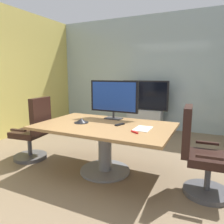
# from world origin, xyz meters

# --- Properties ---
(ground_plane) EXTENTS (6.96, 6.96, 0.00)m
(ground_plane) POSITION_xyz_m (0.00, 0.00, 0.00)
(ground_plane) COLOR #7A664C
(wall_back_glass_partition) EXTENTS (5.68, 0.10, 2.99)m
(wall_back_glass_partition) POSITION_xyz_m (0.00, 2.98, 1.50)
(wall_back_glass_partition) COLOR #9EB2B7
(wall_back_glass_partition) RESTS_ON ground
(conference_table) EXTENTS (1.97, 1.22, 0.73)m
(conference_table) POSITION_xyz_m (0.07, -0.00, 0.56)
(conference_table) COLOR olive
(conference_table) RESTS_ON ground
(office_chair_left) EXTENTS (0.62, 0.60, 1.09)m
(office_chair_left) POSITION_xyz_m (-1.27, -0.10, 0.46)
(office_chair_left) COLOR #4C4C51
(office_chair_left) RESTS_ON ground
(office_chair_right) EXTENTS (0.61, 0.59, 1.09)m
(office_chair_right) POSITION_xyz_m (1.40, -0.03, 0.46)
(office_chair_right) COLOR #4C4C51
(office_chair_right) RESTS_ON ground
(tv_monitor) EXTENTS (0.84, 0.18, 0.64)m
(tv_monitor) POSITION_xyz_m (0.01, 0.44, 1.09)
(tv_monitor) COLOR #333338
(tv_monitor) RESTS_ON conference_table
(wall_display_unit) EXTENTS (1.20, 0.36, 1.31)m
(wall_display_unit) POSITION_xyz_m (-0.10, 2.63, 0.44)
(wall_display_unit) COLOR #B7BABC
(wall_display_unit) RESTS_ON ground
(conference_phone) EXTENTS (0.22, 0.22, 0.07)m
(conference_phone) POSITION_xyz_m (-0.32, -0.04, 0.76)
(conference_phone) COLOR black
(conference_phone) RESTS_ON conference_table
(remote_control) EXTENTS (0.10, 0.18, 0.02)m
(remote_control) POSITION_xyz_m (0.28, 0.07, 0.74)
(remote_control) COLOR black
(remote_control) RESTS_ON conference_table
(whiteboard_marker) EXTENTS (0.12, 0.09, 0.02)m
(whiteboard_marker) POSITION_xyz_m (0.61, -0.23, 0.74)
(whiteboard_marker) COLOR red
(whiteboard_marker) RESTS_ON conference_table
(paper_notepad) EXTENTS (0.21, 0.30, 0.01)m
(paper_notepad) POSITION_xyz_m (0.65, 0.00, 0.74)
(paper_notepad) COLOR white
(paper_notepad) RESTS_ON conference_table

